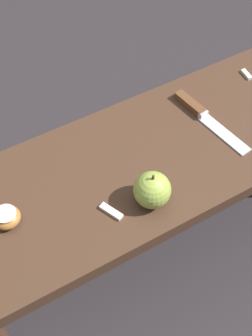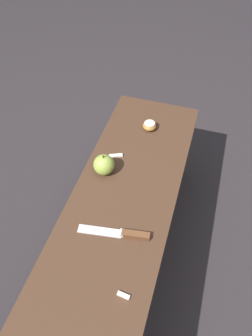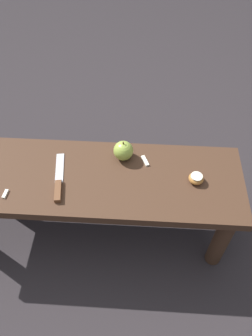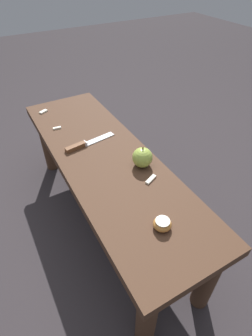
{
  "view_description": "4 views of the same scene",
  "coord_description": "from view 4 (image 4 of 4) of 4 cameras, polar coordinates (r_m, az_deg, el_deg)",
  "views": [
    {
      "loc": [
        0.46,
        0.57,
        1.29
      ],
      "look_at": [
        0.14,
        0.02,
        0.45
      ],
      "focal_mm": 50.0,
      "sensor_mm": 36.0,
      "label": 1
    },
    {
      "loc": [
        -0.65,
        -0.22,
        1.42
      ],
      "look_at": [
        0.14,
        0.02,
        0.45
      ],
      "focal_mm": 35.0,
      "sensor_mm": 36.0,
      "label": 2
    },
    {
      "loc": [
        0.19,
        -0.8,
        1.47
      ],
      "look_at": [
        0.14,
        0.02,
        0.45
      ],
      "focal_mm": 35.0,
      "sensor_mm": 36.0,
      "label": 3
    },
    {
      "loc": [
        0.82,
        -0.35,
        1.12
      ],
      "look_at": [
        0.14,
        0.02,
        0.45
      ],
      "focal_mm": 28.0,
      "sensor_mm": 36.0,
      "label": 4
    }
  ],
  "objects": [
    {
      "name": "apple_slice_near_bowl",
      "position": [
        1.52,
        -17.54,
        11.64
      ],
      "size": [
        0.04,
        0.05,
        0.01
      ],
      "color": "white",
      "rests_on": "wooden_bench"
    },
    {
      "name": "apple_cut",
      "position": [
        0.87,
        8.12,
        -11.86
      ],
      "size": [
        0.06,
        0.06,
        0.03
      ],
      "color": "#B27233",
      "rests_on": "wooden_bench"
    },
    {
      "name": "apple_slice_near_knife",
      "position": [
        1.35,
        -14.77,
        8.42
      ],
      "size": [
        0.02,
        0.04,
        0.01
      ],
      "color": "white",
      "rests_on": "wooden_bench"
    },
    {
      "name": "apple_slice_center",
      "position": [
        1.02,
        5.42,
        -2.48
      ],
      "size": [
        0.04,
        0.06,
        0.01
      ],
      "color": "white",
      "rests_on": "wooden_bench"
    },
    {
      "name": "knife",
      "position": [
        1.2,
        -9.32,
        5.08
      ],
      "size": [
        0.06,
        0.25,
        0.02
      ],
      "rotation": [
        0.0,
        0.0,
        1.71
      ],
      "color": "silver",
      "rests_on": "wooden_bench"
    },
    {
      "name": "wooden_bench",
      "position": [
        1.18,
        -4.39,
        -0.56
      ],
      "size": [
        1.24,
        0.39,
        0.42
      ],
      "color": "#472D1E",
      "rests_on": "ground_plane"
    },
    {
      "name": "apple_whole",
      "position": [
        1.06,
        3.59,
        2.31
      ],
      "size": [
        0.08,
        0.08,
        0.09
      ],
      "color": "#9EB747",
      "rests_on": "wooden_bench"
    },
    {
      "name": "ground_plane",
      "position": [
        1.43,
        -3.7,
        -10.83
      ],
      "size": [
        8.0,
        8.0,
        0.0
      ],
      "primitive_type": "plane",
      "color": "#2D282B"
    }
  ]
}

